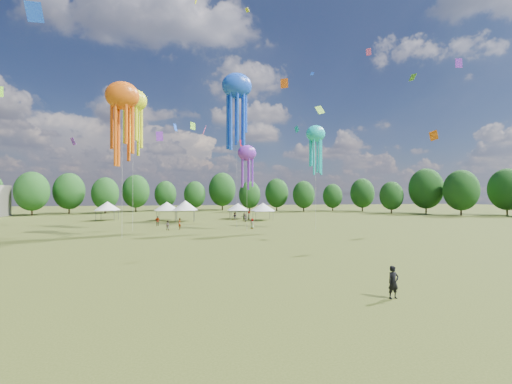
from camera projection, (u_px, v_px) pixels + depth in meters
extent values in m
plane|color=#384416|center=(246.00, 300.00, 17.90)|extent=(300.00, 300.00, 0.00)
imported|color=black|center=(393.00, 282.00, 18.12)|extent=(0.70, 0.50, 1.81)
imported|color=gray|center=(168.00, 225.00, 52.03)|extent=(0.92, 0.83, 1.55)
imported|color=gray|center=(249.00, 215.00, 73.70)|extent=(0.72, 0.98, 1.84)
imported|color=gray|center=(245.00, 218.00, 67.58)|extent=(0.75, 0.87, 1.55)
imported|color=gray|center=(235.00, 216.00, 71.98)|extent=(1.17, 0.75, 1.71)
imported|color=gray|center=(157.00, 221.00, 58.95)|extent=(1.13, 0.79, 1.77)
imported|color=gray|center=(244.00, 217.00, 70.05)|extent=(1.60, 0.70, 1.67)
imported|color=gray|center=(179.00, 224.00, 53.27)|extent=(0.51, 0.71, 1.83)
imported|color=gray|center=(252.00, 224.00, 54.63)|extent=(0.77, 0.95, 1.68)
cylinder|color=#47474C|center=(96.00, 216.00, 69.21)|extent=(0.08, 0.08, 2.18)
cylinder|color=#47474C|center=(101.00, 215.00, 72.87)|extent=(0.08, 0.08, 2.18)
cylinder|color=#47474C|center=(114.00, 216.00, 69.82)|extent=(0.08, 0.08, 2.18)
cylinder|color=#47474C|center=(119.00, 215.00, 73.48)|extent=(0.08, 0.08, 2.18)
cube|color=white|center=(107.00, 210.00, 71.35)|extent=(4.10, 4.10, 0.10)
cone|color=white|center=(107.00, 206.00, 71.36)|extent=(5.34, 5.34, 1.87)
cylinder|color=#47474C|center=(157.00, 216.00, 69.14)|extent=(0.08, 0.08, 2.14)
cylinder|color=#47474C|center=(159.00, 215.00, 72.84)|extent=(0.08, 0.08, 2.14)
cylinder|color=#47474C|center=(175.00, 216.00, 69.76)|extent=(0.08, 0.08, 2.14)
cylinder|color=#47474C|center=(176.00, 215.00, 73.46)|extent=(0.08, 0.08, 2.14)
cube|color=white|center=(167.00, 210.00, 71.31)|extent=(4.15, 4.15, 0.10)
cone|color=white|center=(167.00, 206.00, 71.31)|extent=(5.39, 5.39, 1.83)
cylinder|color=#47474C|center=(176.00, 217.00, 65.89)|extent=(0.08, 0.08, 2.34)
cylinder|color=#47474C|center=(177.00, 216.00, 69.41)|extent=(0.08, 0.08, 2.34)
cylinder|color=#47474C|center=(194.00, 217.00, 66.48)|extent=(0.08, 0.08, 2.34)
cylinder|color=#47474C|center=(194.00, 215.00, 70.00)|extent=(0.08, 0.08, 2.34)
cube|color=white|center=(185.00, 210.00, 67.95)|extent=(3.97, 3.97, 0.10)
cone|color=white|center=(185.00, 205.00, 67.96)|extent=(5.17, 5.17, 2.01)
cylinder|color=#47474C|center=(231.00, 215.00, 73.77)|extent=(0.08, 0.08, 1.91)
cylinder|color=#47474C|center=(230.00, 214.00, 77.22)|extent=(0.08, 0.08, 1.91)
cylinder|color=#47474C|center=(246.00, 215.00, 74.35)|extent=(0.08, 0.08, 1.91)
cylinder|color=#47474C|center=(244.00, 214.00, 77.80)|extent=(0.08, 0.08, 1.91)
cube|color=white|center=(238.00, 210.00, 75.79)|extent=(3.90, 3.90, 0.10)
cone|color=white|center=(238.00, 207.00, 75.80)|extent=(5.07, 5.07, 1.64)
cylinder|color=#47474C|center=(256.00, 216.00, 69.62)|extent=(0.08, 0.08, 2.00)
cylinder|color=#47474C|center=(253.00, 215.00, 73.39)|extent=(0.08, 0.08, 2.00)
cylinder|color=#47474C|center=(273.00, 216.00, 70.25)|extent=(0.08, 0.08, 2.00)
cylinder|color=#47474C|center=(270.00, 215.00, 74.02)|extent=(0.08, 0.08, 2.00)
cube|color=white|center=(263.00, 211.00, 71.82)|extent=(4.22, 4.22, 0.10)
cone|color=white|center=(263.00, 207.00, 71.83)|extent=(5.49, 5.49, 1.71)
ellipsoid|color=#E95A0E|center=(122.00, 96.00, 42.83)|extent=(4.33, 3.03, 3.68)
cylinder|color=beige|center=(122.00, 167.00, 42.77)|extent=(0.03, 0.03, 18.71)
ellipsoid|color=blue|center=(237.00, 86.00, 56.72)|extent=(5.22, 3.65, 4.43)
cylinder|color=beige|center=(237.00, 156.00, 56.65)|extent=(0.03, 0.03, 24.61)
ellipsoid|color=#16C1C1|center=(316.00, 134.00, 53.70)|extent=(3.20, 2.24, 2.72)
cylinder|color=beige|center=(316.00, 181.00, 53.65)|extent=(0.03, 0.03, 15.74)
ellipsoid|color=#F4FF1A|center=(133.00, 101.00, 50.93)|extent=(4.24, 2.97, 3.60)
cylinder|color=beige|center=(133.00, 166.00, 50.87)|extent=(0.03, 0.03, 20.38)
ellipsoid|color=purple|center=(247.00, 153.00, 51.39)|extent=(2.94, 2.06, 2.50)
cylinder|color=beige|center=(247.00, 192.00, 51.36)|extent=(0.03, 0.03, 12.25)
cube|color=#F4FF1A|center=(196.00, 1.00, 44.84)|extent=(0.39, 0.93, 0.98)
cube|color=#7BE325|center=(193.00, 126.00, 84.18)|extent=(1.23, 1.35, 2.12)
cube|color=blue|center=(312.00, 74.00, 78.38)|extent=(0.97, 0.60, 1.02)
cube|color=#FA499E|center=(204.00, 131.00, 56.10)|extent=(0.65, 1.55, 1.68)
cube|color=purple|center=(459.00, 63.00, 48.07)|extent=(1.09, 0.16, 1.40)
cube|color=#7BE325|center=(413.00, 77.00, 60.25)|extent=(0.95, 1.12, 1.49)
cube|color=blue|center=(34.00, 12.00, 42.91)|extent=(1.78, 1.75, 2.63)
cube|color=purple|center=(160.00, 136.00, 73.52)|extent=(1.51, 1.28, 2.29)
cube|color=#E95A0E|center=(284.00, 83.00, 71.03)|extent=(1.54, 0.82, 2.18)
cube|color=#7BE325|center=(320.00, 110.00, 81.25)|extent=(2.45, 1.18, 2.54)
cube|color=#16C1C1|center=(297.00, 129.00, 77.88)|extent=(0.77, 1.46, 1.82)
cube|color=#FA499E|center=(369.00, 52.00, 45.36)|extent=(0.94, 0.49, 1.00)
cube|color=purple|center=(73.00, 141.00, 76.82)|extent=(1.54, 1.31, 1.83)
cube|color=red|center=(242.00, 143.00, 67.74)|extent=(1.16, 0.41, 1.48)
cube|color=#E95A0E|center=(434.00, 136.00, 52.26)|extent=(1.82, 0.98, 1.77)
cube|color=#F4FF1A|center=(247.00, 10.00, 66.56)|extent=(0.86, 0.52, 1.00)
cube|color=#7BE325|center=(0.00, 92.00, 39.24)|extent=(0.34, 1.29, 1.45)
cube|color=blue|center=(175.00, 128.00, 74.13)|extent=(0.92, 1.38, 1.66)
cylinder|color=#38281C|center=(32.00, 209.00, 87.24)|extent=(0.44, 0.44, 3.36)
ellipsoid|color=#194316|center=(32.00, 191.00, 87.27)|extent=(8.40, 8.40, 10.51)
cylinder|color=#38281C|center=(69.00, 208.00, 95.51)|extent=(0.44, 0.44, 3.41)
ellipsoid|color=#194316|center=(69.00, 191.00, 95.54)|extent=(8.53, 8.53, 10.66)
cylinder|color=#38281C|center=(105.00, 208.00, 96.71)|extent=(0.44, 0.44, 3.07)
ellipsoid|color=#194316|center=(105.00, 193.00, 96.74)|extent=(7.66, 7.66, 9.58)
cylinder|color=#38281C|center=(136.00, 206.00, 106.08)|extent=(0.44, 0.44, 3.43)
ellipsoid|color=#194316|center=(136.00, 191.00, 106.11)|extent=(8.58, 8.58, 10.73)
cylinder|color=#38281C|center=(165.00, 206.00, 113.07)|extent=(0.44, 0.44, 2.95)
ellipsoid|color=#194316|center=(165.00, 194.00, 113.09)|extent=(7.37, 7.37, 9.21)
cylinder|color=#38281C|center=(195.00, 207.00, 110.89)|extent=(0.44, 0.44, 2.89)
ellipsoid|color=#194316|center=(195.00, 194.00, 110.91)|extent=(7.23, 7.23, 9.04)
cylinder|color=#38281C|center=(222.00, 205.00, 116.84)|extent=(0.44, 0.44, 3.84)
ellipsoid|color=#194316|center=(222.00, 189.00, 116.87)|extent=(9.60, 9.60, 11.99)
cylinder|color=#38281C|center=(250.00, 207.00, 107.31)|extent=(0.44, 0.44, 2.84)
ellipsoid|color=#194316|center=(250.00, 195.00, 107.33)|extent=(7.11, 7.11, 8.89)
cylinder|color=#38281C|center=(277.00, 206.00, 111.48)|extent=(0.44, 0.44, 3.16)
ellipsoid|color=#194316|center=(277.00, 193.00, 111.50)|extent=(7.91, 7.91, 9.88)
cylinder|color=#38281C|center=(304.00, 207.00, 107.09)|extent=(0.44, 0.44, 2.88)
ellipsoid|color=#194316|center=(304.00, 195.00, 107.11)|extent=(7.21, 7.21, 9.01)
cylinder|color=#38281C|center=(333.00, 207.00, 110.80)|extent=(0.44, 0.44, 2.63)
ellipsoid|color=#194316|center=(333.00, 196.00, 110.82)|extent=(6.57, 6.57, 8.22)
cylinder|color=#38281C|center=(362.00, 207.00, 108.82)|extent=(0.44, 0.44, 3.13)
ellipsoid|color=#194316|center=(362.00, 193.00, 108.85)|extent=(7.81, 7.81, 9.77)
cylinder|color=#38281C|center=(391.00, 209.00, 97.58)|extent=(0.44, 0.44, 2.72)
ellipsoid|color=#194316|center=(391.00, 196.00, 97.60)|extent=(6.80, 6.80, 8.50)
cylinder|color=#38281C|center=(426.00, 207.00, 96.27)|extent=(0.44, 0.44, 3.81)
ellipsoid|color=#194316|center=(426.00, 189.00, 96.30)|extent=(9.52, 9.52, 11.90)
cylinder|color=#38281C|center=(461.00, 209.00, 87.87)|extent=(0.44, 0.44, 3.51)
ellipsoid|color=#194316|center=(461.00, 190.00, 87.90)|extent=(8.78, 8.78, 10.97)
cylinder|color=#38281C|center=(507.00, 209.00, 88.47)|extent=(0.44, 0.44, 3.64)
ellipsoid|color=#194316|center=(507.00, 189.00, 88.50)|extent=(9.10, 9.10, 11.37)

